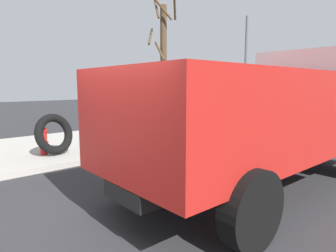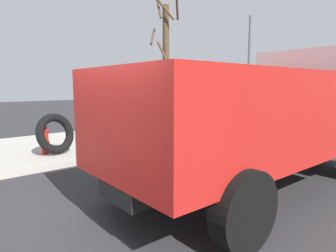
{
  "view_description": "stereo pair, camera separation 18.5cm",
  "coord_description": "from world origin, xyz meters",
  "px_view_note": "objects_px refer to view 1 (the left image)",
  "views": [
    {
      "loc": [
        -2.28,
        -3.3,
        2.15
      ],
      "look_at": [
        3.17,
        2.67,
        1.03
      ],
      "focal_mm": 31.38,
      "sensor_mm": 36.0,
      "label": 1
    },
    {
      "loc": [
        -2.14,
        -3.42,
        2.15
      ],
      "look_at": [
        3.17,
        2.67,
        1.03
      ],
      "focal_mm": 31.38,
      "sensor_mm": 36.0,
      "label": 2
    }
  ],
  "objects_px": {
    "fire_hydrant": "(43,140)",
    "loose_tire": "(54,134)",
    "stop_sign": "(150,97)",
    "dump_truck_red": "(270,111)",
    "street_light_pole": "(245,73)",
    "bare_tree": "(163,65)"
  },
  "relations": [
    {
      "from": "loose_tire",
      "to": "stop_sign",
      "type": "relative_size",
      "value": 0.52
    },
    {
      "from": "fire_hydrant",
      "to": "loose_tire",
      "type": "height_order",
      "value": "loose_tire"
    },
    {
      "from": "stop_sign",
      "to": "bare_tree",
      "type": "relative_size",
      "value": 0.39
    },
    {
      "from": "stop_sign",
      "to": "dump_truck_red",
      "type": "height_order",
      "value": "dump_truck_red"
    },
    {
      "from": "dump_truck_red",
      "to": "street_light_pole",
      "type": "relative_size",
      "value": 1.38
    },
    {
      "from": "stop_sign",
      "to": "bare_tree",
      "type": "distance_m",
      "value": 2.57
    },
    {
      "from": "dump_truck_red",
      "to": "loose_tire",
      "type": "bearing_deg",
      "value": 115.84
    },
    {
      "from": "dump_truck_red",
      "to": "street_light_pole",
      "type": "distance_m",
      "value": 7.81
    },
    {
      "from": "bare_tree",
      "to": "street_light_pole",
      "type": "distance_m",
      "value": 4.09
    },
    {
      "from": "stop_sign",
      "to": "dump_truck_red",
      "type": "distance_m",
      "value": 4.74
    },
    {
      "from": "stop_sign",
      "to": "fire_hydrant",
      "type": "bearing_deg",
      "value": 166.17
    },
    {
      "from": "loose_tire",
      "to": "stop_sign",
      "type": "xyz_separation_m",
      "value": [
        3.1,
        -0.58,
        0.99
      ]
    },
    {
      "from": "loose_tire",
      "to": "street_light_pole",
      "type": "distance_m",
      "value": 8.97
    },
    {
      "from": "dump_truck_red",
      "to": "street_light_pole",
      "type": "bearing_deg",
      "value": 37.01
    },
    {
      "from": "stop_sign",
      "to": "dump_truck_red",
      "type": "xyz_separation_m",
      "value": [
        -0.55,
        -4.7,
        -0.14
      ]
    },
    {
      "from": "stop_sign",
      "to": "street_light_pole",
      "type": "xyz_separation_m",
      "value": [
        5.63,
        -0.05,
        0.96
      ]
    },
    {
      "from": "bare_tree",
      "to": "street_light_pole",
      "type": "relative_size",
      "value": 1.15
    },
    {
      "from": "fire_hydrant",
      "to": "loose_tire",
      "type": "xyz_separation_m",
      "value": [
        0.23,
        -0.24,
        0.17
      ]
    },
    {
      "from": "stop_sign",
      "to": "street_light_pole",
      "type": "distance_m",
      "value": 5.71
    },
    {
      "from": "street_light_pole",
      "to": "fire_hydrant",
      "type": "bearing_deg",
      "value": 174.45
    },
    {
      "from": "street_light_pole",
      "to": "dump_truck_red",
      "type": "bearing_deg",
      "value": -142.99
    },
    {
      "from": "stop_sign",
      "to": "bare_tree",
      "type": "xyz_separation_m",
      "value": [
        1.79,
        1.35,
        1.25
      ]
    }
  ]
}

